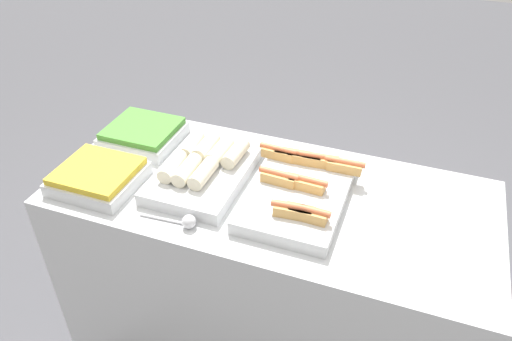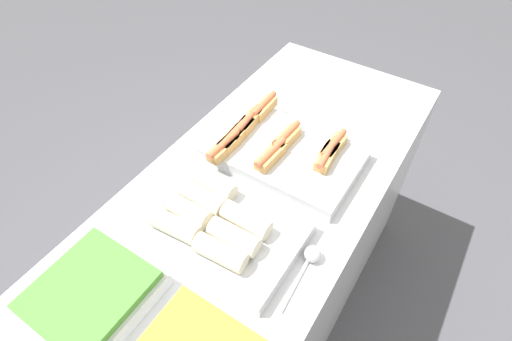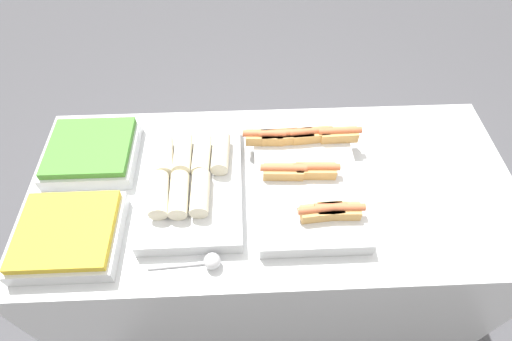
{
  "view_description": "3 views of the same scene",
  "coord_description": "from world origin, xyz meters",
  "px_view_note": "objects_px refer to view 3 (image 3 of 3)",
  "views": [
    {
      "loc": [
        0.44,
        -1.33,
        2.04
      ],
      "look_at": [
        -0.06,
        0.0,
        1.01
      ],
      "focal_mm": 35.0,
      "sensor_mm": 36.0,
      "label": 1
    },
    {
      "loc": [
        -0.75,
        -0.45,
        1.91
      ],
      "look_at": [
        -0.06,
        0.0,
        1.01
      ],
      "focal_mm": 28.0,
      "sensor_mm": 36.0,
      "label": 2
    },
    {
      "loc": [
        -0.09,
        -0.76,
        1.97
      ],
      "look_at": [
        -0.06,
        0.0,
        1.01
      ],
      "focal_mm": 28.0,
      "sensor_mm": 36.0,
      "label": 3
    }
  ],
  "objects_px": {
    "tray_wraps": "(191,180)",
    "tray_hotdogs": "(306,175)",
    "serving_spoon_near": "(207,262)",
    "tray_side_front": "(69,235)",
    "tray_side_back": "(92,152)"
  },
  "relations": [
    {
      "from": "tray_wraps",
      "to": "serving_spoon_near",
      "type": "xyz_separation_m",
      "value": [
        0.06,
        -0.27,
        -0.02
      ]
    },
    {
      "from": "tray_side_front",
      "to": "tray_side_back",
      "type": "distance_m",
      "value": 0.31
    },
    {
      "from": "tray_side_back",
      "to": "serving_spoon_near",
      "type": "xyz_separation_m",
      "value": [
        0.4,
        -0.41,
        -0.01
      ]
    },
    {
      "from": "tray_hotdogs",
      "to": "tray_side_front",
      "type": "xyz_separation_m",
      "value": [
        -0.7,
        -0.19,
        -0.0
      ]
    },
    {
      "from": "tray_hotdogs",
      "to": "serving_spoon_near",
      "type": "xyz_separation_m",
      "value": [
        -0.3,
        -0.28,
        -0.01
      ]
    },
    {
      "from": "tray_hotdogs",
      "to": "serving_spoon_near",
      "type": "bearing_deg",
      "value": -137.47
    },
    {
      "from": "tray_side_back",
      "to": "serving_spoon_near",
      "type": "relative_size",
      "value": 1.41
    },
    {
      "from": "tray_hotdogs",
      "to": "tray_side_back",
      "type": "xyz_separation_m",
      "value": [
        -0.7,
        0.13,
        -0.0
      ]
    },
    {
      "from": "tray_wraps",
      "to": "tray_hotdogs",
      "type": "bearing_deg",
      "value": 1.24
    },
    {
      "from": "tray_wraps",
      "to": "tray_side_front",
      "type": "xyz_separation_m",
      "value": [
        -0.34,
        -0.18,
        -0.01
      ]
    },
    {
      "from": "tray_side_back",
      "to": "serving_spoon_near",
      "type": "height_order",
      "value": "tray_side_back"
    },
    {
      "from": "tray_side_back",
      "to": "serving_spoon_near",
      "type": "bearing_deg",
      "value": -45.69
    },
    {
      "from": "tray_hotdogs",
      "to": "tray_wraps",
      "type": "distance_m",
      "value": 0.36
    },
    {
      "from": "serving_spoon_near",
      "to": "tray_side_front",
      "type": "bearing_deg",
      "value": 166.79
    },
    {
      "from": "tray_side_front",
      "to": "tray_wraps",
      "type": "bearing_deg",
      "value": 27.85
    }
  ]
}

